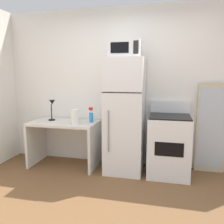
% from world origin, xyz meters
% --- Properties ---
extents(ground_plane, '(12.00, 12.00, 0.00)m').
position_xyz_m(ground_plane, '(0.00, 0.00, 0.00)').
color(ground_plane, brown).
extents(wall_back_white, '(5.00, 0.10, 2.60)m').
position_xyz_m(wall_back_white, '(0.00, 1.70, 1.30)').
color(wall_back_white, white).
rests_on(wall_back_white, ground).
extents(desk, '(1.11, 0.62, 0.75)m').
position_xyz_m(desk, '(-1.05, 1.32, 0.52)').
color(desk, silver).
rests_on(desk, ground).
extents(desk_lamp, '(0.14, 0.12, 0.35)m').
position_xyz_m(desk_lamp, '(-1.28, 1.37, 0.99)').
color(desk_lamp, black).
rests_on(desk_lamp, desk).
extents(paper_towel_roll, '(0.11, 0.11, 0.24)m').
position_xyz_m(paper_towel_roll, '(-0.78, 1.15, 0.87)').
color(paper_towel_roll, white).
rests_on(paper_towel_roll, desk).
extents(spray_bottle, '(0.06, 0.06, 0.25)m').
position_xyz_m(spray_bottle, '(-0.59, 1.37, 0.85)').
color(spray_bottle, '#2D8CEA').
rests_on(spray_bottle, desk).
extents(coffee_mug, '(0.08, 0.08, 0.09)m').
position_xyz_m(coffee_mug, '(-0.85, 1.29, 0.80)').
color(coffee_mug, '#338C66').
rests_on(coffee_mug, desk).
extents(refrigerator, '(0.58, 0.62, 1.77)m').
position_xyz_m(refrigerator, '(-0.02, 1.33, 0.88)').
color(refrigerator, white).
rests_on(refrigerator, ground).
extents(microwave, '(0.46, 0.35, 0.26)m').
position_xyz_m(microwave, '(-0.02, 1.31, 1.90)').
color(microwave, silver).
rests_on(microwave, refrigerator).
extents(oven_range, '(0.62, 0.61, 1.10)m').
position_xyz_m(oven_range, '(0.66, 1.33, 0.47)').
color(oven_range, white).
rests_on(oven_range, ground).
extents(leaning_mirror, '(0.44, 0.03, 1.40)m').
position_xyz_m(leaning_mirror, '(1.29, 1.59, 0.70)').
color(leaning_mirror, '#C6B793').
rests_on(leaning_mirror, ground).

